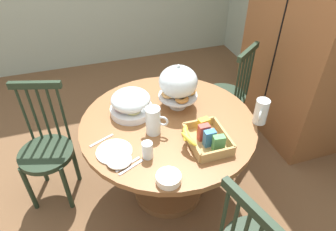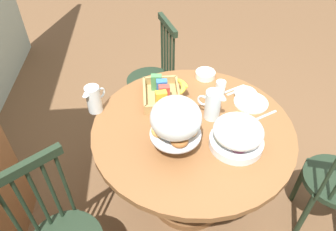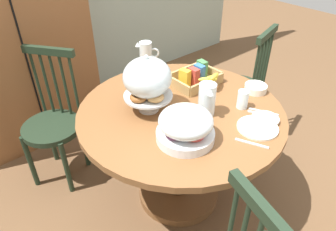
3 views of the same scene
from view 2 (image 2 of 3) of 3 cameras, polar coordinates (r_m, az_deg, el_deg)
The scene contains 15 objects.
ground_plane at distance 2.46m, azimuth 5.68°, elevation -14.90°, with size 10.00×10.00×0.00m, color brown.
dining_table at distance 2.04m, azimuth 4.22°, elevation -6.24°, with size 1.21×1.21×0.74m.
windsor_chair_facing_door at distance 2.73m, azimuth -2.77°, elevation 6.29°, with size 0.42×0.42×0.97m.
pastry_stand_with_dome at distance 1.64m, azimuth 1.42°, elevation -0.82°, with size 0.28×0.28×0.34m.
fruit_platter_covered at distance 1.76m, azimuth 12.47°, elevation -3.42°, with size 0.30×0.30×0.18m.
orange_juice_pitcher at distance 1.91m, azimuth 8.06°, elevation 1.74°, with size 0.12×0.16×0.19m.
milk_pitcher at distance 1.99m, azimuth -13.23°, elevation 2.74°, with size 0.15×0.13×0.18m.
cereal_basket at distance 2.06m, azimuth -0.81°, elevation 4.15°, with size 0.32×0.30×0.12m.
china_plate_large at distance 2.11m, azimuth 14.77°, elevation 2.30°, with size 0.22×0.22×0.01m, color white.
china_plate_small at distance 2.17m, azimuth 13.83°, elevation 4.02°, with size 0.15×0.15×0.01m, color white.
cereal_bowl at distance 2.28m, azimuth 6.78°, elevation 7.40°, with size 0.14×0.14×0.04m, color white.
drinking_glass at distance 2.11m, azimuth 9.46°, elevation 4.83°, with size 0.06×0.06×0.11m, color silver.
table_knife at distance 2.19m, azimuth 12.41°, elevation 4.31°, with size 0.17×0.01×0.01m, color silver.
dinner_fork at distance 2.21m, azimuth 11.93°, elevation 4.74°, with size 0.17×0.01×0.01m, color silver.
soup_spoon at distance 2.04m, azimuth 17.26°, elevation 0.02°, with size 0.17×0.01×0.01m, color silver.
Camera 2 is at (-1.30, 0.34, 2.05)m, focal length 33.69 mm.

